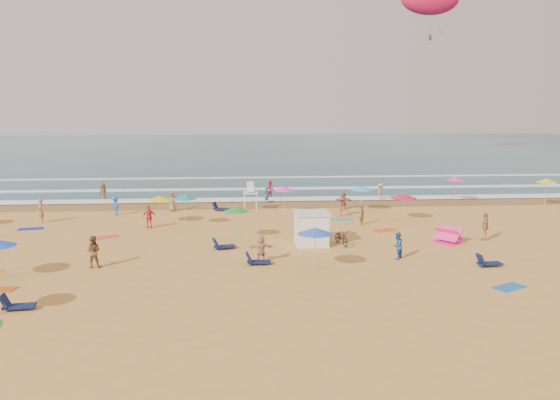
{
  "coord_description": "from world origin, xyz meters",
  "views": [
    {
      "loc": [
        -1.5,
        -36.22,
        8.51
      ],
      "look_at": [
        1.81,
        6.0,
        1.5
      ],
      "focal_mm": 35.0,
      "sensor_mm": 36.0,
      "label": 1
    }
  ],
  "objects": [
    {
      "name": "cabana_roof",
      "position": [
        3.15,
        -2.5,
        2.06
      ],
      "size": [
        2.2,
        2.2,
        0.12
      ],
      "primitive_type": "cube",
      "color": "silver",
      "rests_on": "cabana"
    },
    {
      "name": "cabana",
      "position": [
        3.15,
        -2.5,
        1.0
      ],
      "size": [
        2.0,
        2.0,
        2.0
      ],
      "primitive_type": "cube",
      "color": "white",
      "rests_on": "ground"
    },
    {
      "name": "wet_sand",
      "position": [
        0.0,
        12.5,
        0.01
      ],
      "size": [
        220.0,
        220.0,
        0.0
      ],
      "primitive_type": "plane",
      "color": "olive",
      "rests_on": "ground"
    },
    {
      "name": "towels",
      "position": [
        2.54,
        -2.44,
        0.01
      ],
      "size": [
        43.84,
        24.03,
        0.03
      ],
      "color": "#C54F18",
      "rests_on": "ground"
    },
    {
      "name": "beachgoers",
      "position": [
        -0.64,
        5.64,
        0.78
      ],
      "size": [
        33.8,
        25.59,
        2.13
      ],
      "color": "#E23853",
      "rests_on": "ground"
    },
    {
      "name": "beach_umbrellas",
      "position": [
        4.74,
        1.34,
        2.09
      ],
      "size": [
        58.95,
        28.06,
        0.79
      ],
      "color": "blue",
      "rests_on": "ground"
    },
    {
      "name": "lifeguard_stand",
      "position": [
        -0.43,
        9.74,
        1.05
      ],
      "size": [
        1.2,
        1.2,
        2.1
      ],
      "primitive_type": null,
      "color": "white",
      "rests_on": "ground"
    },
    {
      "name": "popup_tents",
      "position": [
        20.21,
        2.43,
        0.6
      ],
      "size": [
        18.53,
        12.22,
        1.2
      ],
      "color": "#FF3898",
      "rests_on": "ground"
    },
    {
      "name": "bicycle",
      "position": [
        5.05,
        -2.8,
        0.5
      ],
      "size": [
        1.05,
        2.01,
        1.01
      ],
      "primitive_type": "imported",
      "rotation": [
        0.0,
        0.0,
        0.21
      ],
      "color": "black",
      "rests_on": "ground"
    },
    {
      "name": "loungers",
      "position": [
        3.15,
        -3.96,
        0.17
      ],
      "size": [
        47.12,
        23.6,
        0.34
      ],
      "color": "#101F52",
      "rests_on": "ground"
    },
    {
      "name": "ocean",
      "position": [
        0.0,
        84.0,
        0.0
      ],
      "size": [
        220.0,
        140.0,
        0.18
      ],
      "primitive_type": "cube",
      "color": "#0C4756",
      "rests_on": "ground"
    },
    {
      "name": "surf_foam",
      "position": [
        0.0,
        21.32,
        0.1
      ],
      "size": [
        200.0,
        18.7,
        0.05
      ],
      "color": "white",
      "rests_on": "ground"
    },
    {
      "name": "ground",
      "position": [
        0.0,
        0.0,
        0.0
      ],
      "size": [
        220.0,
        220.0,
        0.0
      ],
      "primitive_type": "plane",
      "color": "gold",
      "rests_on": "ground"
    }
  ]
}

